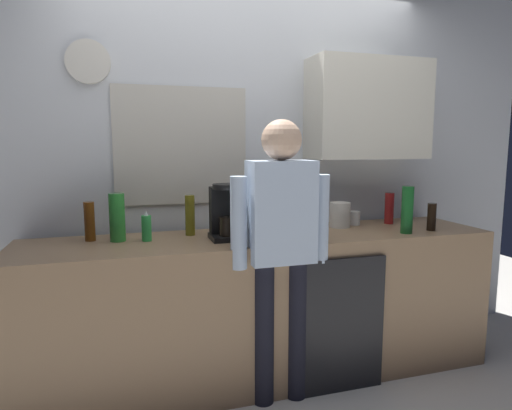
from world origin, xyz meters
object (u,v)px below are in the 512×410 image
at_px(bottle_dark_sauce, 432,217).
at_px(bottle_green_wine, 407,210).
at_px(coffee_maker, 226,214).
at_px(bottle_clear_soda, 117,217).
at_px(dish_soap, 147,228).
at_px(bottle_olive_oil, 190,215).
at_px(storage_canister, 340,215).
at_px(cup_white_mug, 354,218).
at_px(person_at_sink, 281,239).
at_px(bottle_amber_beer, 90,221).
at_px(mixing_bowl, 286,226).
at_px(bottle_red_vinegar, 389,208).

distance_m(bottle_dark_sauce, bottle_green_wine, 0.22).
relative_size(coffee_maker, bottle_dark_sauce, 1.83).
height_order(bottle_clear_soda, dish_soap, bottle_clear_soda).
xyz_separation_m(bottle_olive_oil, storage_canister, (1.01, -0.03, -0.04)).
height_order(bottle_olive_oil, storage_canister, bottle_olive_oil).
bearing_deg(bottle_dark_sauce, cup_white_mug, 138.51).
bearing_deg(person_at_sink, bottle_olive_oil, 136.89).
bearing_deg(bottle_clear_soda, dish_soap, -15.85).
xyz_separation_m(bottle_amber_beer, cup_white_mug, (1.74, 0.02, -0.07)).
bearing_deg(mixing_bowl, bottle_amber_beer, 175.62).
relative_size(bottle_dark_sauce, person_at_sink, 0.11).
height_order(cup_white_mug, person_at_sink, person_at_sink).
relative_size(bottle_red_vinegar, mixing_bowl, 1.00).
distance_m(bottle_clear_soda, bottle_red_vinegar, 1.84).
relative_size(bottle_amber_beer, dish_soap, 1.28).
bearing_deg(coffee_maker, bottle_dark_sauce, -6.40).
relative_size(bottle_amber_beer, bottle_red_vinegar, 1.05).
height_order(bottle_green_wine, bottle_clear_soda, bottle_green_wine).
height_order(dish_soap, person_at_sink, person_at_sink).
xyz_separation_m(bottle_clear_soda, storage_canister, (1.44, 0.02, -0.06)).
bearing_deg(cup_white_mug, mixing_bowl, -168.88).
bearing_deg(bottle_green_wine, coffee_maker, 171.00).
height_order(bottle_green_wine, storage_canister, bottle_green_wine).
bearing_deg(bottle_red_vinegar, cup_white_mug, 173.24).
xyz_separation_m(dish_soap, storage_canister, (1.28, 0.06, 0.01)).
distance_m(bottle_red_vinegar, storage_canister, 0.40).
height_order(coffee_maker, storage_canister, coffee_maker).
distance_m(bottle_clear_soda, cup_white_mug, 1.59).
relative_size(bottle_clear_soda, person_at_sink, 0.17).
xyz_separation_m(mixing_bowl, person_at_sink, (-0.17, -0.36, 0.00)).
distance_m(cup_white_mug, storage_canister, 0.15).
relative_size(coffee_maker, cup_white_mug, 3.47).
relative_size(coffee_maker, bottle_green_wine, 1.10).
relative_size(bottle_red_vinegar, dish_soap, 1.22).
bearing_deg(bottle_clear_soda, storage_canister, 0.70).
relative_size(cup_white_mug, dish_soap, 0.53).
height_order(bottle_dark_sauce, mixing_bowl, bottle_dark_sauce).
relative_size(bottle_green_wine, bottle_red_vinegar, 1.36).
xyz_separation_m(cup_white_mug, storage_canister, (-0.14, -0.05, 0.04)).
bearing_deg(bottle_olive_oil, bottle_red_vinegar, -0.45).
bearing_deg(bottle_dark_sauce, bottle_red_vinegar, 111.36).
distance_m(bottle_green_wine, dish_soap, 1.61).
height_order(bottle_dark_sauce, storage_canister, bottle_dark_sauce).
xyz_separation_m(coffee_maker, storage_canister, (0.82, 0.13, -0.06)).
bearing_deg(bottle_olive_oil, mixing_bowl, -8.39).
distance_m(bottle_clear_soda, bottle_olive_oil, 0.43).
height_order(bottle_green_wine, mixing_bowl, bottle_green_wine).
xyz_separation_m(bottle_green_wine, bottle_red_vinegar, (0.09, 0.33, -0.04)).
relative_size(coffee_maker, bottle_clear_soda, 1.18).
bearing_deg(person_at_sink, mixing_bowl, 67.95).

